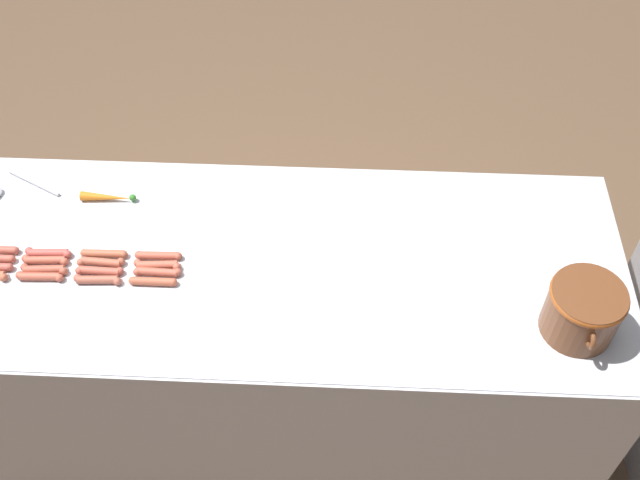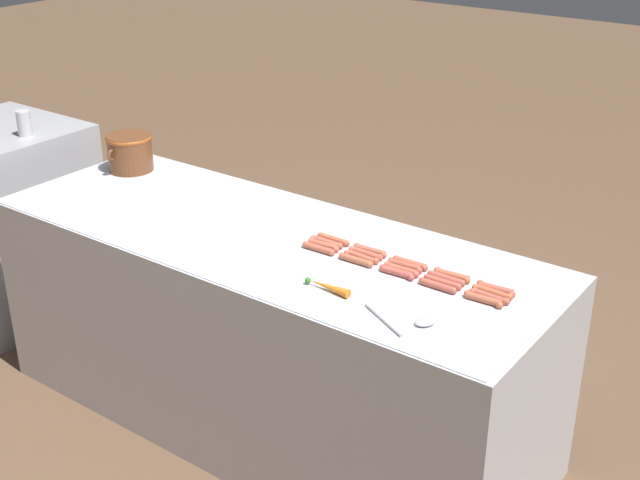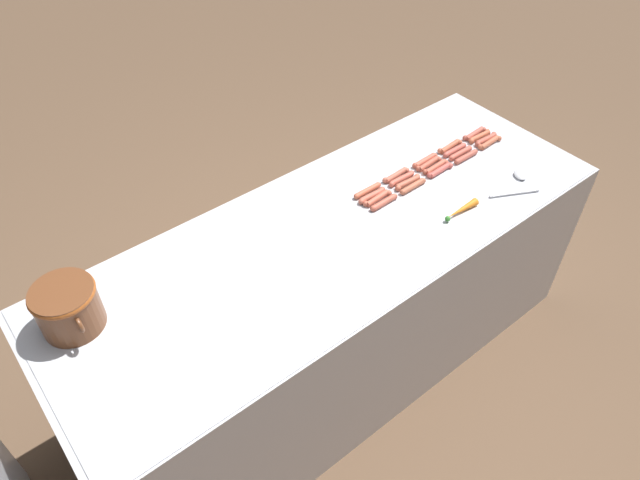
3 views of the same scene
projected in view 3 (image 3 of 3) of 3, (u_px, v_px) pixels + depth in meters
The scene contains 25 objects.
ground_plane at pixel (332, 360), 2.91m from camera, with size 20.00×20.00×0.00m, color brown.
griddle_counter at pixel (333, 303), 2.60m from camera, with size 0.84×2.35×0.88m.
hot_dog_0 at pixel (490, 143), 2.71m from camera, with size 0.03×0.15×0.03m.
hot_dog_1 at pixel (465, 156), 2.63m from camera, with size 0.03×0.15×0.03m.
hot_dog_2 at pixel (440, 170), 2.56m from camera, with size 0.03×0.15×0.03m.
hot_dog_3 at pixel (413, 186), 2.48m from camera, with size 0.03×0.15×0.03m.
hot_dog_4 at pixel (384, 202), 2.41m from camera, with size 0.03×0.15×0.03m.
hot_dog_5 at pixel (486, 139), 2.73m from camera, with size 0.03×0.15×0.03m.
hot_dog_6 at pixel (460, 153), 2.65m from camera, with size 0.03×0.15×0.03m.
hot_dog_7 at pixel (435, 167), 2.58m from camera, with size 0.03×0.15×0.03m.
hot_dog_8 at pixel (408, 182), 2.50m from camera, with size 0.03×0.15×0.03m.
hot_dog_9 at pixel (377, 198), 2.42m from camera, with size 0.03×0.15×0.03m.
hot_dog_10 at pixel (480, 136), 2.75m from camera, with size 0.03×0.15×0.03m.
hot_dog_11 at pixel (455, 150), 2.67m from camera, with size 0.03×0.15×0.03m.
hot_dog_12 at pixel (429, 164), 2.59m from camera, with size 0.03×0.15×0.03m.
hot_dog_13 at pixel (402, 179), 2.52m from camera, with size 0.03×0.15×0.03m.
hot_dog_14 at pixel (372, 196), 2.44m from camera, with size 0.03×0.15×0.03m.
hot_dog_15 at pixel (474, 134), 2.76m from camera, with size 0.03×0.15×0.03m.
hot_dog_16 at pixel (450, 146), 2.69m from camera, with size 0.03×0.15×0.03m.
hot_dog_17 at pixel (425, 160), 2.61m from camera, with size 0.03×0.15×0.03m.
hot_dog_18 at pixel (396, 175), 2.54m from camera, with size 0.03×0.15×0.03m.
hot_dog_19 at pixel (367, 191), 2.46m from camera, with size 0.03×0.15×0.03m.
bean_pot at pixel (67, 306), 1.91m from camera, with size 0.27×0.21×0.17m.
serving_spoon at pixel (518, 181), 2.51m from camera, with size 0.16×0.26×0.02m.
carrot at pixel (461, 210), 2.37m from camera, with size 0.04×0.18×0.03m.
Camera 3 is at (-1.27, 1.09, 2.46)m, focal length 32.87 mm.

